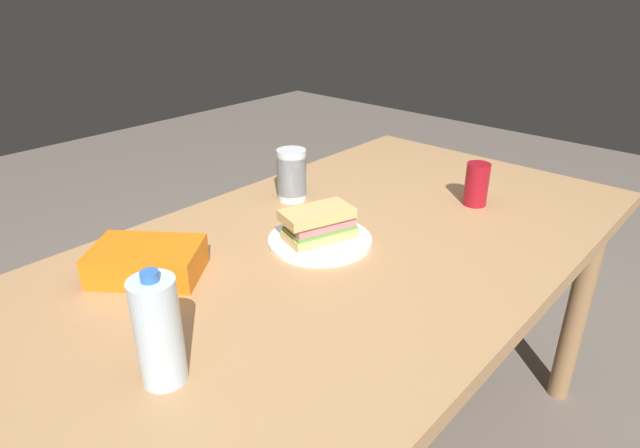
% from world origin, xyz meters
% --- Properties ---
extents(dining_table, '(1.71, 0.94, 0.77)m').
position_xyz_m(dining_table, '(0.00, 0.00, 0.68)').
color(dining_table, tan).
rests_on(dining_table, ground_plane).
extents(paper_plate, '(0.26, 0.26, 0.01)m').
position_xyz_m(paper_plate, '(0.03, -0.04, 0.78)').
color(paper_plate, white).
rests_on(paper_plate, dining_table).
extents(sandwich, '(0.20, 0.14, 0.08)m').
position_xyz_m(sandwich, '(0.03, -0.04, 0.83)').
color(sandwich, '#DBB26B').
rests_on(sandwich, paper_plate).
extents(soda_can_red, '(0.07, 0.07, 0.12)m').
position_xyz_m(soda_can_red, '(-0.45, 0.13, 0.84)').
color(soda_can_red, maroon).
rests_on(soda_can_red, dining_table).
extents(chip_bag, '(0.26, 0.27, 0.07)m').
position_xyz_m(chip_bag, '(0.39, -0.22, 0.81)').
color(chip_bag, orange).
rests_on(chip_bag, dining_table).
extents(water_bottle_tall, '(0.07, 0.07, 0.20)m').
position_xyz_m(water_bottle_tall, '(0.56, 0.09, 0.87)').
color(water_bottle_tall, silver).
rests_on(water_bottle_tall, dining_table).
extents(plastic_cup_stack, '(0.08, 0.08, 0.15)m').
position_xyz_m(plastic_cup_stack, '(-0.13, -0.29, 0.85)').
color(plastic_cup_stack, silver).
rests_on(plastic_cup_stack, dining_table).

